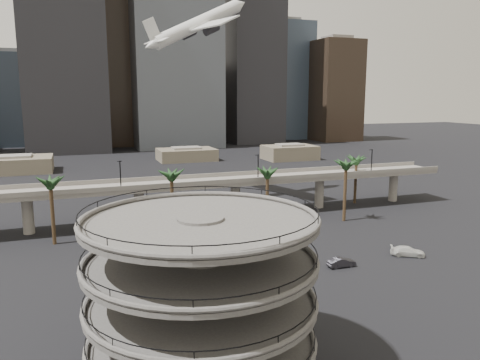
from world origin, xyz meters
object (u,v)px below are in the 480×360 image
object	(u,v)px
overpass	(189,187)
airborne_jet	(198,24)
car_a	(181,299)
car_b	(341,262)
parking_ramp	(201,283)
car_c	(408,251)

from	to	relation	value
overpass	airborne_jet	world-z (taller)	airborne_jet
car_a	car_b	bearing A→B (deg)	-71.15
overpass	car_b	bearing A→B (deg)	-66.79
car_a	car_b	world-z (taller)	car_b
parking_ramp	overpass	world-z (taller)	parking_ramp
parking_ramp	airborne_jet	world-z (taller)	airborne_jet
car_c	car_a	bearing A→B (deg)	127.97
overpass	car_b	world-z (taller)	overpass
airborne_jet	car_b	size ratio (longest dim) A/B	6.48
parking_ramp	airborne_jet	distance (m)	87.13
airborne_jet	car_a	bearing A→B (deg)	-125.41
airborne_jet	car_c	size ratio (longest dim) A/B	5.32
parking_ramp	car_c	xyz separation A→B (m)	(42.78, 22.20, -9.01)
parking_ramp	overpass	bearing A→B (deg)	77.57
overpass	airborne_jet	size ratio (longest dim) A/B	4.27
parking_ramp	car_c	distance (m)	49.03
car_a	car_c	size ratio (longest dim) A/B	0.70
car_c	car_b	bearing A→B (deg)	123.84
parking_ramp	car_b	distance (m)	37.27
car_b	car_c	xyz separation A→B (m)	(13.68, 0.75, 0.06)
car_a	car_b	size ratio (longest dim) A/B	0.85
car_b	car_c	distance (m)	13.70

